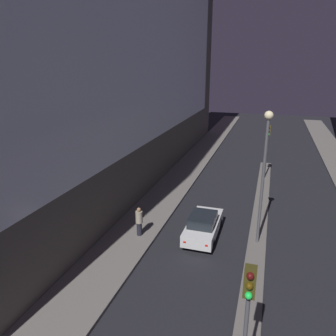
# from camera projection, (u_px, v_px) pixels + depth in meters

# --- Properties ---
(building_left) EXTENTS (6.01, 43.30, 24.30)m
(building_left) POSITION_uv_depth(u_px,v_px,m) (126.00, 34.00, 26.37)
(building_left) COLOR #4C4742
(building_left) RESTS_ON ground
(median_strip) EXTENTS (1.01, 28.50, 0.12)m
(median_strip) POSITION_uv_depth(u_px,v_px,m) (259.00, 225.00, 20.86)
(median_strip) COLOR #66605B
(median_strip) RESTS_ON ground
(traffic_light_near) EXTENTS (0.32, 0.42, 4.74)m
(traffic_light_near) POSITION_uv_depth(u_px,v_px,m) (248.00, 308.00, 8.79)
(traffic_light_near) COLOR #4C4C51
(traffic_light_near) RESTS_ON median_strip
(traffic_light_mid) EXTENTS (0.32, 0.42, 4.74)m
(traffic_light_mid) POSITION_uv_depth(u_px,v_px,m) (268.00, 140.00, 28.23)
(traffic_light_mid) COLOR #4C4C51
(traffic_light_mid) RESTS_ON median_strip
(street_lamp) EXTENTS (0.46, 0.46, 7.48)m
(street_lamp) POSITION_uv_depth(u_px,v_px,m) (265.00, 161.00, 17.32)
(street_lamp) COLOR #4C4C51
(street_lamp) RESTS_ON median_strip
(car_left_lane) EXTENTS (1.71, 4.21, 1.56)m
(car_left_lane) POSITION_uv_depth(u_px,v_px,m) (203.00, 225.00, 19.28)
(car_left_lane) COLOR silver
(car_left_lane) RESTS_ON ground
(pedestrian_on_left_sidewalk) EXTENTS (0.41, 0.41, 1.76)m
(pedestrian_on_left_sidewalk) POSITION_uv_depth(u_px,v_px,m) (139.00, 221.00, 19.18)
(pedestrian_on_left_sidewalk) COLOR black
(pedestrian_on_left_sidewalk) RESTS_ON sidewalk_left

